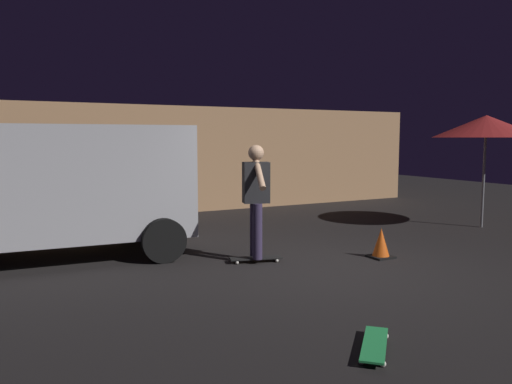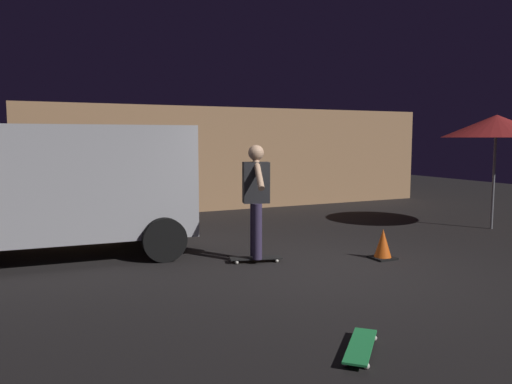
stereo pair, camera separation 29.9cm
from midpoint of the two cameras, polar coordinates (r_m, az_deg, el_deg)
name	(u,v)px [view 2 (the right image)]	position (r m, az deg, el deg)	size (l,w,h in m)	color
ground_plane	(333,270)	(7.23, 9.83, -8.71)	(28.00, 28.00, 0.00)	black
low_building	(219,156)	(14.89, -3.68, 4.06)	(11.03, 4.02, 2.62)	#AD7F56
parked_van	(36,183)	(8.37, -22.65, 0.99)	(4.72, 2.48, 2.03)	#B2B2B7
patio_umbrella	(496,126)	(11.28, 26.18, 6.68)	(2.10, 2.10, 2.30)	slate
skateboard_ridden	(256,258)	(7.58, 1.14, -7.50)	(0.80, 0.41, 0.07)	black
skateboard_spare	(361,346)	(4.66, 13.61, -16.59)	(0.69, 0.70, 0.07)	green
skater	(256,193)	(7.41, 1.16, -0.10)	(0.43, 0.97, 1.67)	#382D4C
traffic_cone	(383,245)	(8.02, 15.17, -5.82)	(0.34, 0.34, 0.46)	black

